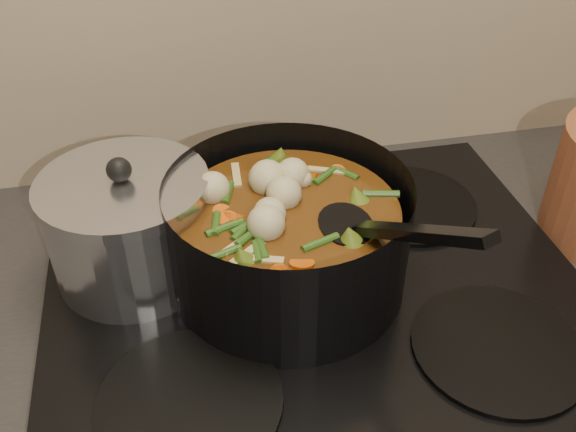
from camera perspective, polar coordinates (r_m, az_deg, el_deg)
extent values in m
cube|color=black|center=(0.78, 2.62, -8.74)|extent=(2.64, 0.64, 0.05)
cube|color=black|center=(0.76, 2.70, -6.89)|extent=(0.62, 0.54, 0.02)
cylinder|color=black|center=(0.65, -8.72, -15.92)|extent=(0.18, 0.18, 0.01)
cylinder|color=black|center=(0.71, 18.18, -11.03)|extent=(0.18, 0.18, 0.01)
cylinder|color=black|center=(0.83, -10.30, -1.63)|extent=(0.18, 0.18, 0.01)
cylinder|color=black|center=(0.89, 10.72, 1.07)|extent=(0.18, 0.18, 0.01)
cylinder|color=black|center=(0.71, 0.00, -1.65)|extent=(0.31, 0.31, 0.13)
cylinder|color=black|center=(0.76, 0.00, -5.36)|extent=(0.26, 0.26, 0.01)
cylinder|color=#562C0E|center=(0.72, 0.00, -2.34)|extent=(0.25, 0.25, 0.09)
cylinder|color=#E95E0A|center=(0.70, 2.88, 0.79)|extent=(0.03, 0.03, 0.02)
cylinder|color=#E95E0A|center=(0.74, 1.76, 3.19)|extent=(0.04, 0.04, 0.02)
cylinder|color=#E95E0A|center=(0.76, -4.17, 3.79)|extent=(0.04, 0.04, 0.02)
cylinder|color=#E95E0A|center=(0.69, -4.14, 0.26)|extent=(0.03, 0.03, 0.02)
cylinder|color=#E95E0A|center=(0.64, -3.42, -3.23)|extent=(0.04, 0.03, 0.02)
cylinder|color=#E95E0A|center=(0.67, 1.45, -1.20)|extent=(0.04, 0.04, 0.02)
cylinder|color=#E95E0A|center=(0.69, 5.30, 0.16)|extent=(0.03, 0.04, 0.02)
cylinder|color=#E95E0A|center=(0.76, 4.29, 3.74)|extent=(0.03, 0.03, 0.02)
cylinder|color=#E95E0A|center=(0.73, -1.32, 2.63)|extent=(0.04, 0.04, 0.02)
cylinder|color=#E95E0A|center=(0.71, -6.15, 1.28)|extent=(0.04, 0.04, 0.02)
sphere|color=beige|center=(0.70, 4.54, 1.79)|extent=(0.04, 0.04, 0.04)
sphere|color=beige|center=(0.73, -0.25, 3.81)|extent=(0.04, 0.04, 0.04)
sphere|color=beige|center=(0.69, -4.65, 1.49)|extent=(0.04, 0.04, 0.04)
sphere|color=beige|center=(0.64, -1.25, -1.63)|extent=(0.04, 0.04, 0.04)
sphere|color=beige|center=(0.67, 4.44, 0.11)|extent=(0.04, 0.04, 0.04)
sphere|color=beige|center=(0.73, 2.36, 3.44)|extent=(0.04, 0.04, 0.04)
cone|color=olive|center=(0.63, -1.74, -3.09)|extent=(0.04, 0.04, 0.03)
cone|color=olive|center=(0.67, 6.08, -0.62)|extent=(0.04, 0.04, 0.03)
cone|color=olive|center=(0.75, 3.15, 3.89)|extent=(0.04, 0.04, 0.03)
cone|color=olive|center=(0.73, -4.57, 3.24)|extent=(0.04, 0.04, 0.03)
cone|color=olive|center=(0.65, -5.16, -1.68)|extent=(0.04, 0.04, 0.03)
cone|color=olive|center=(0.64, 3.63, -2.56)|extent=(0.04, 0.04, 0.03)
cylinder|color=#355A1A|center=(0.72, 1.85, 2.38)|extent=(0.01, 0.04, 0.01)
cylinder|color=#355A1A|center=(0.77, -1.14, 4.82)|extent=(0.03, 0.03, 0.01)
cylinder|color=#355A1A|center=(0.73, -4.74, 2.88)|extent=(0.04, 0.02, 0.01)
cylinder|color=#355A1A|center=(0.69, -4.82, 0.43)|extent=(0.02, 0.04, 0.01)
cylinder|color=#355A1A|center=(0.67, -2.25, -0.84)|extent=(0.02, 0.04, 0.01)
cylinder|color=#355A1A|center=(0.62, 0.63, -4.28)|extent=(0.04, 0.02, 0.01)
cylinder|color=#355A1A|center=(0.65, 4.92, -1.85)|extent=(0.03, 0.03, 0.01)
cylinder|color=#355A1A|center=(0.70, 4.81, 0.86)|extent=(0.01, 0.04, 0.01)
cylinder|color=#355A1A|center=(0.72, 2.32, 2.17)|extent=(0.03, 0.03, 0.01)
cylinder|color=#355A1A|center=(0.77, 0.12, 4.87)|extent=(0.04, 0.02, 0.01)
cylinder|color=#355A1A|center=(0.74, -3.98, 3.32)|extent=(0.02, 0.04, 0.01)
cylinder|color=#355A1A|center=(0.70, -4.79, 0.95)|extent=(0.02, 0.04, 0.01)
cylinder|color=#355A1A|center=(0.67, -2.69, -0.56)|extent=(0.04, 0.02, 0.01)
cylinder|color=#355A1A|center=(0.62, -0.92, -4.27)|extent=(0.03, 0.03, 0.01)
cylinder|color=#355A1A|center=(0.65, 4.08, -2.37)|extent=(0.01, 0.04, 0.01)
cylinder|color=#355A1A|center=(0.69, 4.81, 0.34)|extent=(0.03, 0.03, 0.01)
cube|color=tan|center=(0.68, -5.37, -0.31)|extent=(0.04, 0.01, 0.00)
cube|color=tan|center=(0.64, 2.20, -2.53)|extent=(0.02, 0.04, 0.00)
cube|color=tan|center=(0.72, 4.86, 2.08)|extent=(0.04, 0.03, 0.00)
cube|color=tan|center=(0.74, -2.44, 3.46)|extent=(0.03, 0.03, 0.00)
cube|color=tan|center=(0.67, -4.92, -1.02)|extent=(0.03, 0.04, 0.00)
ellipsoid|color=black|center=(0.67, 5.14, -0.82)|extent=(0.06, 0.08, 0.01)
cube|color=black|center=(0.60, 11.43, -1.51)|extent=(0.08, 0.16, 0.10)
cylinder|color=silver|center=(0.76, -13.82, -1.37)|extent=(0.18, 0.18, 0.11)
cylinder|color=silver|center=(0.72, -14.55, 2.62)|extent=(0.19, 0.19, 0.01)
sphere|color=black|center=(0.71, -14.80, 3.99)|extent=(0.03, 0.03, 0.03)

